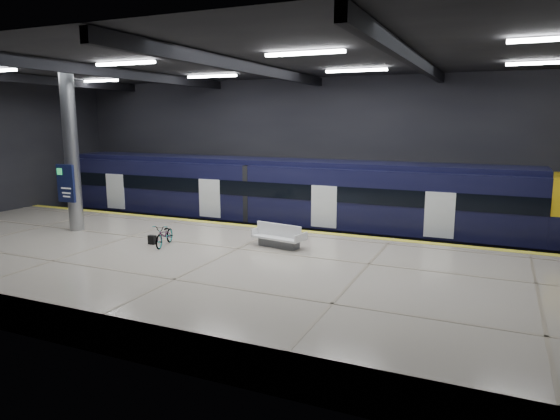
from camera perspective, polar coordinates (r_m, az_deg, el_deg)
The scene contains 10 objects.
ground at distance 19.96m, azimuth -3.42°, elevation -6.80°, with size 30.00×30.00×0.00m, color black.
room_shell at distance 19.08m, azimuth -3.61°, elevation 9.85°, with size 30.10×16.10×8.05m.
platform at distance 17.71m, azimuth -7.17°, elevation -7.24°, with size 30.00×11.00×1.10m, color #B8AC9B.
safety_strip at distance 22.07m, azimuth -0.19°, elevation -2.15°, with size 30.00×0.40×0.01m, color yellow.
rails at distance 24.78m, azimuth 2.40°, elevation -3.21°, with size 30.00×1.52×0.16m.
train at distance 24.23m, azimuth 3.42°, elevation 1.25°, with size 29.40×2.84×3.79m.
bench at distance 18.90m, azimuth -0.14°, elevation -3.31°, with size 2.15×1.19×0.90m.
bicycle at distance 19.56m, azimuth -13.05°, elevation -2.77°, with size 0.57×1.64×0.86m, color #99999E.
pannier_bag at distance 19.97m, azimuth -14.40°, elevation -3.31°, with size 0.30×0.18×0.35m, color black.
info_column at distance 23.16m, azimuth -22.78°, elevation 6.04°, with size 0.90×0.78×6.90m.
Camera 1 is at (8.77, -16.94, 5.86)m, focal length 32.00 mm.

